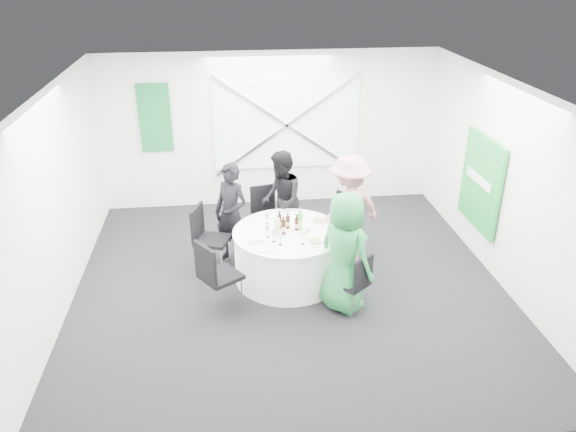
{
  "coord_description": "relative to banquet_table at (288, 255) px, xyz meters",
  "views": [
    {
      "loc": [
        -0.82,
        -6.77,
        4.32
      ],
      "look_at": [
        0.0,
        0.2,
        1.0
      ],
      "focal_mm": 35.0,
      "sensor_mm": 36.0,
      "label": 1
    }
  ],
  "objects": [
    {
      "name": "chair_front_left",
      "position": [
        -1.04,
        -0.71,
        0.22
      ],
      "size": [
        0.65,
        0.64,
        1.02
      ],
      "rotation": [
        0.0,
        0.0,
        2.17
      ],
      "color": "black",
      "rests_on": "floor"
    },
    {
      "name": "knife_a",
      "position": [
        0.36,
        0.45,
        0.38
      ],
      "size": [
        0.1,
        0.13,
        0.01
      ],
      "primitive_type": "cube",
      "rotation": [
        0.0,
        0.0,
        0.6
      ],
      "color": "silver",
      "rests_on": "banquet_table"
    },
    {
      "name": "fork_d",
      "position": [
        0.22,
        0.53,
        0.38
      ],
      "size": [
        0.15,
        0.03,
        0.01
      ],
      "primitive_type": "cube",
      "rotation": [
        0.0,
        0.0,
        1.49
      ],
      "color": "silver",
      "rests_on": "banquet_table"
    },
    {
      "name": "wine_glass_b",
      "position": [
        0.23,
        -0.29,
        0.5
      ],
      "size": [
        0.07,
        0.07,
        0.17
      ],
      "color": "white",
      "rests_on": "banquet_table"
    },
    {
      "name": "chair_back_right",
      "position": [
        0.92,
        0.73,
        0.18
      ],
      "size": [
        0.61,
        0.61,
        0.95
      ],
      "rotation": [
        0.0,
        0.0,
        -0.9
      ],
      "color": "black",
      "rests_on": "floor"
    },
    {
      "name": "window_brace_b",
      "position": [
        0.3,
        2.72,
        1.12
      ],
      "size": [
        2.63,
        0.05,
        1.84
      ],
      "primitive_type": "cube",
      "rotation": [
        0.0,
        -0.97,
        0.0
      ],
      "color": "silver",
      "rests_on": "window_panel"
    },
    {
      "name": "plate_front_right",
      "position": [
        0.33,
        -0.38,
        0.4
      ],
      "size": [
        0.26,
        0.26,
        0.04
      ],
      "color": "white",
      "rests_on": "banquet_table"
    },
    {
      "name": "window_panel",
      "position": [
        0.3,
        2.76,
        1.12
      ],
      "size": [
        2.6,
        0.03,
        1.6
      ],
      "primitive_type": "cube",
      "color": "silver",
      "rests_on": "wall_back"
    },
    {
      "name": "wine_glass_d",
      "position": [
        -0.22,
        -0.28,
        0.5
      ],
      "size": [
        0.07,
        0.07,
        0.17
      ],
      "color": "white",
      "rests_on": "banquet_table"
    },
    {
      "name": "wine_glass_f",
      "position": [
        0.15,
        -0.4,
        0.5
      ],
      "size": [
        0.07,
        0.07,
        0.17
      ],
      "color": "white",
      "rests_on": "banquet_table"
    },
    {
      "name": "beer_bottle_a",
      "position": [
        -0.11,
        0.11,
        0.49
      ],
      "size": [
        0.06,
        0.06,
        0.27
      ],
      "color": "#351909",
      "rests_on": "banquet_table"
    },
    {
      "name": "chair_back_left",
      "position": [
        -1.16,
        0.41,
        0.21
      ],
      "size": [
        0.59,
        0.58,
        1.0
      ],
      "rotation": [
        0.0,
        0.0,
        1.23
      ],
      "color": "black",
      "rests_on": "floor"
    },
    {
      "name": "window_brace_a",
      "position": [
        0.3,
        2.72,
        1.12
      ],
      "size": [
        2.63,
        0.05,
        1.84
      ],
      "primitive_type": "cube",
      "rotation": [
        0.0,
        0.97,
        0.0
      ],
      "color": "silver",
      "rests_on": "window_panel"
    },
    {
      "name": "beer_bottle_b",
      "position": [
        0.01,
        0.11,
        0.47
      ],
      "size": [
        0.06,
        0.06,
        0.24
      ],
      "color": "#351909",
      "rests_on": "banquet_table"
    },
    {
      "name": "plate_back_right",
      "position": [
        0.48,
        0.24,
        0.4
      ],
      "size": [
        0.26,
        0.26,
        0.04
      ],
      "color": "white",
      "rests_on": "banquet_table"
    },
    {
      "name": "person_man_back_left",
      "position": [
        -0.77,
        0.64,
        0.4
      ],
      "size": [
        0.68,
        0.65,
        1.56
      ],
      "primitive_type": "imported",
      "rotation": [
        0.0,
        0.0,
        -0.69
      ],
      "color": "black",
      "rests_on": "floor"
    },
    {
      "name": "fork_b",
      "position": [
        0.32,
        -0.48,
        0.38
      ],
      "size": [
        0.11,
        0.13,
        0.01
      ],
      "primitive_type": "cube",
      "rotation": [
        0.0,
        0.0,
        -0.68
      ],
      "color": "silver",
      "rests_on": "banquet_table"
    },
    {
      "name": "ceiling",
      "position": [
        0.0,
        -0.2,
        2.42
      ],
      "size": [
        6.0,
        6.0,
        0.0
      ],
      "primitive_type": "plane",
      "rotation": [
        3.14,
        0.0,
        0.0
      ],
      "color": "white",
      "rests_on": "wall_back"
    },
    {
      "name": "floor",
      "position": [
        0.0,
        -0.2,
        -0.38
      ],
      "size": [
        6.0,
        6.0,
        0.0
      ],
      "primitive_type": "plane",
      "color": "black",
      "rests_on": "ground"
    },
    {
      "name": "person_woman_pink",
      "position": [
        0.96,
        0.42,
        0.47
      ],
      "size": [
        1.21,
        0.9,
        1.69
      ],
      "primitive_type": "imported",
      "rotation": [
        0.0,
        0.0,
        -2.73
      ],
      "color": "#C57F84",
      "rests_on": "floor"
    },
    {
      "name": "plate_back",
      "position": [
        -0.09,
        0.52,
        0.39
      ],
      "size": [
        0.26,
        0.26,
        0.01
      ],
      "color": "white",
      "rests_on": "banquet_table"
    },
    {
      "name": "fork_c",
      "position": [
        -0.54,
        -0.19,
        0.38
      ],
      "size": [
        0.1,
        0.13,
        0.01
      ],
      "primitive_type": "cube",
      "rotation": [
        0.0,
        0.0,
        -2.5
      ],
      "color": "silver",
      "rests_on": "banquet_table"
    },
    {
      "name": "knife_c",
      "position": [
        -0.36,
        -0.45,
        0.38
      ],
      "size": [
        0.1,
        0.13,
        0.01
      ],
      "primitive_type": "cube",
      "rotation": [
        0.0,
        0.0,
        -2.54
      ],
      "color": "silver",
      "rests_on": "banquet_table"
    },
    {
      "name": "chair_front_right",
      "position": [
        0.77,
        -0.94,
        0.11
      ],
      "size": [
        0.54,
        0.54,
        0.84
      ],
      "rotation": [
        0.0,
        0.0,
        3.83
      ],
      "color": "black",
      "rests_on": "floor"
    },
    {
      "name": "banquet_table",
      "position": [
        0.0,
        0.0,
        0.0
      ],
      "size": [
        1.56,
        1.56,
        0.76
      ],
      "color": "white",
      "rests_on": "floor"
    },
    {
      "name": "plate_front_left",
      "position": [
        -0.38,
        -0.43,
        0.39
      ],
      "size": [
        0.29,
        0.29,
        0.01
      ],
      "color": "white",
      "rests_on": "banquet_table"
    },
    {
      "name": "wine_glass_c",
      "position": [
        -0.27,
        0.27,
        0.5
      ],
      "size": [
        0.07,
        0.07,
        0.17
      ],
      "color": "white",
      "rests_on": "banquet_table"
    },
    {
      "name": "wall_right",
      "position": [
        3.0,
        -0.2,
        1.02
      ],
      "size": [
        0.0,
        6.0,
        6.0
      ],
      "primitive_type": "plane",
      "rotation": [
        1.57,
        0.0,
        -1.57
      ],
      "color": "white",
      "rests_on": "floor"
    },
    {
      "name": "napkin",
      "position": [
        -0.48,
        -0.28,
        0.42
      ],
      "size": [
        0.21,
        0.18,
        0.05
      ],
      "primitive_type": "cube",
      "rotation": [
        0.0,
        0.0,
        0.46
      ],
      "color": "white",
      "rests_on": "plate_front_left"
    },
    {
      "name": "wine_glass_a",
      "position": [
        -0.15,
        -0.38,
        0.5
      ],
      "size": [
        0.07,
        0.07,
        0.17
      ],
      "color": "white",
      "rests_on": "banquet_table"
    },
    {
      "name": "knife_d",
      "position": [
        -0.15,
        0.56,
        0.38
      ],
      "size": [
        0.15,
        0.02,
        0.01
      ],
      "primitive_type": "cube",
      "rotation": [
        0.0,
        0.0,
        1.54
      ],
      "color": "silver",
      "rests_on": "banquet_table"
    },
    {
      "name": "beer_bottle_c",
      "position": [
        0.13,
        0.04,
        0.47
      ],
      "size": [
        0.06,
        0.06,
        0.24
      ],
      "color": "#351909",
      "rests_on": "banquet_table"
    },
    {
      "name": "knife_b",
      "position": [
        0.54,
        -0.2,
        0.38
      ],
      "size": [
        0.1,
        0.13,
        0.01
      ],
      "primitive_type": "cube",
      "rotation": [
        0.0,
        0.0,
        -0.66
      ],
      "color": "silver",
      "rests_on": "banquet_table"
    },
    {
      "name": "beer_bottle_d",
      "position": [
        -0.07,
        -0.07,
        0.48
      ],
      "size": [
        0.06,
        0.06,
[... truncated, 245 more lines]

